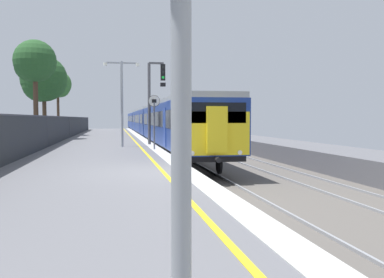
# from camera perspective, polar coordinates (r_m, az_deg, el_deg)

# --- Properties ---
(ground) EXTENTS (17.40, 110.00, 1.21)m
(ground) POSITION_cam_1_polar(r_m,az_deg,el_deg) (13.46, 8.83, -6.66)
(ground) COLOR slate
(commuter_train_at_platform) EXTENTS (2.83, 62.27, 3.81)m
(commuter_train_at_platform) POSITION_cam_1_polar(r_m,az_deg,el_deg) (46.74, -5.80, 2.39)
(commuter_train_at_platform) COLOR navy
(commuter_train_at_platform) RESTS_ON ground
(signal_gantry) EXTENTS (1.10, 0.24, 5.04)m
(signal_gantry) POSITION_cam_1_polar(r_m,az_deg,el_deg) (25.94, -5.25, 6.22)
(signal_gantry) COLOR #47474C
(signal_gantry) RESTS_ON ground
(speed_limit_sign) EXTENTS (0.59, 0.08, 2.79)m
(speed_limit_sign) POSITION_cam_1_polar(r_m,az_deg,el_deg) (21.61, -5.17, 3.27)
(speed_limit_sign) COLOR #59595B
(speed_limit_sign) RESTS_ON ground
(platform_lamp_mid) EXTENTS (2.00, 0.20, 4.82)m
(platform_lamp_mid) POSITION_cam_1_polar(r_m,az_deg,el_deg) (24.05, -9.53, 5.86)
(platform_lamp_mid) COLOR #93999E
(platform_lamp_mid) RESTS_ON ground
(background_tree_left) EXTENTS (4.27, 4.27, 7.45)m
(background_tree_left) POSITION_cam_1_polar(r_m,az_deg,el_deg) (41.69, -19.66, 7.51)
(background_tree_left) COLOR #473323
(background_tree_left) RESTS_ON ground
(background_tree_centre) EXTENTS (3.23, 3.23, 7.63)m
(background_tree_centre) POSITION_cam_1_polar(r_m,az_deg,el_deg) (34.85, -20.76, 9.65)
(background_tree_centre) COLOR #473323
(background_tree_centre) RESTS_ON ground
(background_tree_right) EXTENTS (3.23, 3.23, 7.33)m
(background_tree_right) POSITION_cam_1_polar(r_m,az_deg,el_deg) (53.03, -17.72, 6.98)
(background_tree_right) COLOR #473323
(background_tree_right) RESTS_ON ground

